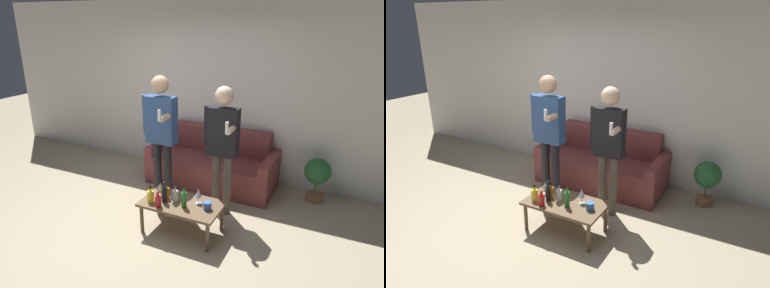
% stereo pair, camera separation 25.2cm
% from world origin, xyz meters
% --- Properties ---
extents(ground_plane, '(16.00, 16.00, 0.00)m').
position_xyz_m(ground_plane, '(0.00, 0.00, 0.00)').
color(ground_plane, tan).
extents(wall_back, '(8.00, 0.06, 2.70)m').
position_xyz_m(wall_back, '(0.00, 2.14, 1.35)').
color(wall_back, silver).
rests_on(wall_back, ground_plane).
extents(couch, '(1.90, 0.84, 0.82)m').
position_xyz_m(couch, '(0.37, 1.71, 0.30)').
color(couch, brown).
rests_on(couch, ground_plane).
extents(coffee_table, '(0.94, 0.53, 0.39)m').
position_xyz_m(coffee_table, '(0.55, 0.33, 0.34)').
color(coffee_table, brown).
rests_on(coffee_table, ground_plane).
extents(bottle_orange, '(0.07, 0.07, 0.19)m').
position_xyz_m(bottle_orange, '(0.46, 0.33, 0.46)').
color(bottle_orange, silver).
rests_on(bottle_orange, coffee_table).
extents(bottle_green, '(0.06, 0.06, 0.25)m').
position_xyz_m(bottle_green, '(0.61, 0.26, 0.49)').
color(bottle_green, '#23752D').
rests_on(bottle_green, coffee_table).
extents(bottle_dark, '(0.06, 0.06, 0.26)m').
position_xyz_m(bottle_dark, '(0.35, 0.26, 0.49)').
color(bottle_dark, black).
rests_on(bottle_dark, coffee_table).
extents(bottle_yellow, '(0.07, 0.07, 0.18)m').
position_xyz_m(bottle_yellow, '(0.34, 0.14, 0.46)').
color(bottle_yellow, '#B21E1E').
rests_on(bottle_yellow, coffee_table).
extents(bottle_red, '(0.06, 0.06, 0.18)m').
position_xyz_m(bottle_red, '(0.34, 0.35, 0.46)').
color(bottle_red, orange).
rests_on(bottle_red, coffee_table).
extents(bottle_clear, '(0.08, 0.08, 0.20)m').
position_xyz_m(bottle_clear, '(0.21, 0.19, 0.46)').
color(bottle_clear, yellow).
rests_on(bottle_clear, coffee_table).
extents(wine_glass_near, '(0.07, 0.07, 0.19)m').
position_xyz_m(wine_glass_near, '(0.73, 0.40, 0.51)').
color(wine_glass_near, silver).
rests_on(wine_glass_near, coffee_table).
extents(wine_glass_far, '(0.06, 0.06, 0.16)m').
position_xyz_m(wine_glass_far, '(0.23, 0.39, 0.50)').
color(wine_glass_far, silver).
rests_on(wine_glass_far, coffee_table).
extents(cup_on_table, '(0.09, 0.09, 0.09)m').
position_xyz_m(cup_on_table, '(0.87, 0.33, 0.43)').
color(cup_on_table, '#3366B2').
rests_on(cup_on_table, coffee_table).
extents(person_standing_left, '(0.48, 0.44, 1.74)m').
position_xyz_m(person_standing_left, '(-0.07, 0.93, 1.04)').
color(person_standing_left, '#232328').
rests_on(person_standing_left, ground_plane).
extents(person_standing_right, '(0.44, 0.42, 1.67)m').
position_xyz_m(person_standing_right, '(0.80, 0.94, 1.00)').
color(person_standing_right, brown).
rests_on(person_standing_right, ground_plane).
extents(potted_plant, '(0.36, 0.36, 0.63)m').
position_xyz_m(potted_plant, '(1.88, 1.80, 0.40)').
color(potted_plant, '#936042').
rests_on(potted_plant, ground_plane).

